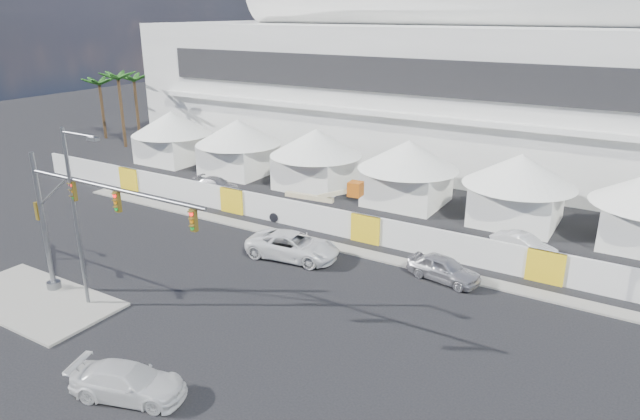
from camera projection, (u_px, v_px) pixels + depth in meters
The scene contains 15 objects.
ground at pixel (150, 306), 31.50m from camera, with size 160.00×160.00×0.00m, color black.
median_island at pixel (34, 300), 32.00m from camera, with size 10.00×5.00×0.15m, color gray.
far_curb at pixel (574, 303), 31.76m from camera, with size 80.00×1.20×0.12m, color gray.
stadium at pixel (514, 73), 57.55m from camera, with size 80.00×24.80×21.98m.
tent_row at pixel (360, 160), 49.55m from camera, with size 53.40×8.40×5.40m.
hoarding_fence at pixel (366, 229), 39.92m from camera, with size 70.00×0.25×2.00m, color silver.
palm_cluster at pixel (134, 84), 69.39m from camera, with size 10.60×10.60×8.55m.
sedan_silver at pixel (444, 268), 34.32m from camera, with size 4.50×1.81×1.53m, color silver.
pickup_curb at pixel (293, 246), 37.38m from camera, with size 6.16×2.84×1.71m, color white.
pickup_near at pixel (128, 382), 23.93m from camera, with size 4.94×2.01×1.43m, color silver.
lot_car_a at pixel (523, 245), 37.80m from camera, with size 4.35×1.52×1.43m, color silver.
lot_car_c at pixel (217, 185), 51.17m from camera, with size 4.36×1.77×1.27m, color #AFAEB3.
traffic_mast at pixel (72, 222), 30.45m from camera, with size 12.73×0.79×8.11m.
streetlight_median at pixel (77, 207), 29.65m from camera, with size 2.71×0.27×9.81m.
boom_lift at pixel (302, 210), 43.65m from camera, with size 7.53×1.99×3.79m.
Camera 1 is at (22.56, -18.99, 15.49)m, focal length 32.00 mm.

